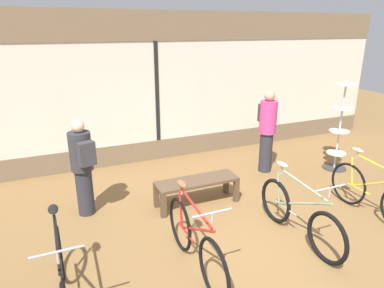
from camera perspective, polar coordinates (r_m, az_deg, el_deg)
ground_plane at (r=4.98m, az=8.21°, el=-16.43°), size 24.00×24.00×0.00m
shop_back_wall at (r=7.50m, az=-5.94°, el=9.38°), size 12.00×0.08×3.20m
bicycle_far_left at (r=4.10m, az=-20.84°, el=-19.92°), size 0.46×1.68×1.01m
bicycle_left at (r=4.31m, az=0.42°, el=-15.86°), size 0.46×1.72×1.04m
bicycle_right at (r=5.10m, az=17.29°, el=-11.20°), size 0.46×1.75×1.03m
bicycle_far_right at (r=6.10m, az=27.90°, el=-7.25°), size 0.46×1.70×1.04m
accessory_rack at (r=7.71m, az=23.28°, el=1.58°), size 0.48×0.48×1.89m
display_bench at (r=5.76m, az=0.82°, el=-6.72°), size 1.40×0.44×0.45m
customer_near_rack at (r=5.55m, az=-17.78°, el=-3.41°), size 0.42×0.54×1.57m
customer_by_window at (r=7.10m, az=12.40°, el=2.55°), size 0.42×0.54×1.70m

